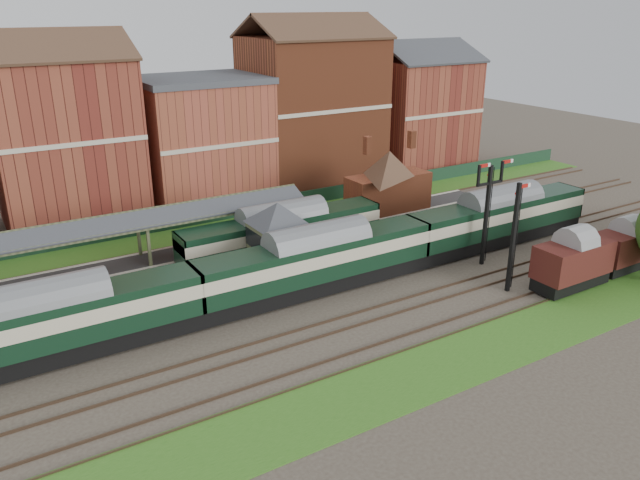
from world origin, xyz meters
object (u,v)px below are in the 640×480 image
signal_box (278,239)px  dmu_train (317,260)px  semaphore_bracket (487,208)px  platform_railcar (283,233)px  goods_van_a (573,261)px

signal_box → dmu_train: size_ratio=0.11×
dmu_train → semaphore_bracket: bearing=-10.3°
platform_railcar → semaphore_bracket: bearing=-34.8°
semaphore_bracket → goods_van_a: semaphore_bracket is taller
semaphore_bracket → dmu_train: (-13.69, 2.50, -2.21)m
semaphore_bracket → goods_van_a: bearing=-71.8°
signal_box → goods_van_a: bearing=-35.5°
semaphore_bracket → platform_railcar: (-12.95, 9.00, -2.33)m
goods_van_a → dmu_train: bearing=150.4°
semaphore_bracket → dmu_train: size_ratio=0.15×
dmu_train → goods_van_a: bearing=-29.6°
semaphore_bracket → goods_van_a: (2.14, -6.50, -2.57)m
dmu_train → platform_railcar: bearing=83.5°
platform_railcar → goods_van_a: bearing=-45.8°
signal_box → goods_van_a: size_ratio=1.01×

